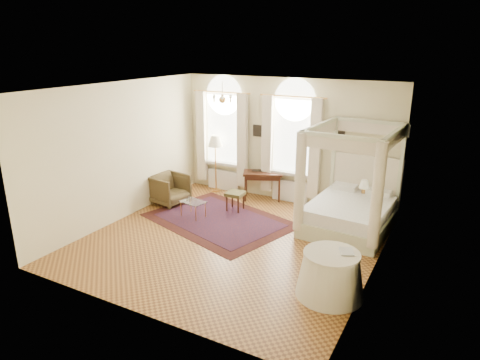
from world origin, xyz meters
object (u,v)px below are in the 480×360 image
Objects in this scene: nightstand at (363,207)px; side_table at (330,274)px; canopy_bed at (350,208)px; stool at (235,195)px; writing_desk at (263,176)px; armchair at (170,189)px; coffee_table at (193,203)px; floor_lamp at (215,144)px.

side_table is (0.28, -3.64, 0.08)m from nightstand.
stool is (-2.89, -0.19, -0.14)m from canopy_bed.
writing_desk reaches higher than nightstand.
nightstand is 1.26× the size of stool.
nightstand is 2.81m from writing_desk.
canopy_bed is 2.75× the size of armchair.
writing_desk is 1.77× the size of coffee_table.
canopy_bed is 4.86× the size of stool.
canopy_bed is at bearing 16.57° from coffee_table.
canopy_bed is 0.86m from nightstand.
canopy_bed is at bearing -74.53° from armchair.
canopy_bed reaches higher than side_table.
nightstand is 0.54× the size of side_table.
armchair is (-4.83, -1.40, 0.09)m from nightstand.
writing_desk is 4.83m from side_table.
writing_desk is (-2.64, 0.90, 0.12)m from canopy_bed.
floor_lamp is (-4.28, 0.08, 1.09)m from nightstand.
writing_desk reaches higher than coffee_table.
coffee_table is (-0.96, -1.97, -0.30)m from writing_desk.
writing_desk is at bearing 178.30° from nightstand.
floor_lamp is 1.41× the size of side_table.
coffee_table is (-0.70, -0.88, -0.05)m from stool.
writing_desk is 2.21m from coffee_table.
canopy_bed is 4.73m from armchair.
floor_lamp reaches higher than armchair.
side_table is at bearing -85.54° from nightstand.
canopy_bed reaches higher than coffee_table.
writing_desk reaches higher than stool.
nightstand is at bearing 94.46° from side_table.
floor_lamp is (-0.55, 1.97, 1.04)m from coffee_table.
stool reaches higher than coffee_table.
nightstand is 3.20m from stool.
nightstand is at bearing 26.79° from coffee_table.
floor_lamp is (0.55, 1.48, 1.00)m from armchair.
canopy_bed is 1.47× the size of floor_lamp.
nightstand is 0.38× the size of floor_lamp.
armchair is at bearing 156.29° from side_table.
nightstand reaches higher than coffee_table.
armchair is 5.59m from side_table.
floor_lamp is 5.98m from side_table.
stool is at bearing -41.06° from floor_lamp.
nightstand is 3.66m from side_table.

